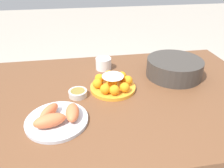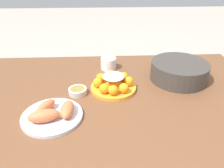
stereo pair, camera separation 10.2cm
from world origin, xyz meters
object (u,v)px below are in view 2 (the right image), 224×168
(dining_table, at_px, (111,109))
(cake_plate, at_px, (113,84))
(cup_far, at_px, (108,63))
(sauce_bowl, at_px, (78,91))
(serving_bowl, at_px, (179,70))
(seafood_platter, at_px, (52,114))

(dining_table, height_order, cake_plate, cake_plate)
(cake_plate, height_order, cup_far, cake_plate)
(dining_table, xyz_separation_m, cup_far, (-0.00, 0.27, 0.12))
(sauce_bowl, bearing_deg, serving_bowl, 12.83)
(cake_plate, distance_m, cup_far, 0.23)
(seafood_platter, distance_m, cup_far, 0.50)
(dining_table, distance_m, seafood_platter, 0.31)
(sauce_bowl, distance_m, cup_far, 0.30)
(seafood_platter, bearing_deg, cake_plate, 39.93)
(serving_bowl, bearing_deg, seafood_platter, -153.73)
(cake_plate, relative_size, seafood_platter, 0.91)
(seafood_platter, relative_size, cup_far, 2.75)
(dining_table, relative_size, seafood_platter, 6.22)
(cake_plate, height_order, sauce_bowl, cake_plate)
(dining_table, relative_size, cake_plate, 6.85)
(dining_table, xyz_separation_m, seafood_platter, (-0.24, -0.17, 0.11))
(cup_far, bearing_deg, seafood_platter, -118.10)
(seafood_platter, bearing_deg, cup_far, 61.90)
(dining_table, height_order, sauce_bowl, sauce_bowl)
(dining_table, bearing_deg, cake_plate, 70.24)
(serving_bowl, height_order, sauce_bowl, serving_bowl)
(serving_bowl, bearing_deg, cup_far, 158.04)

